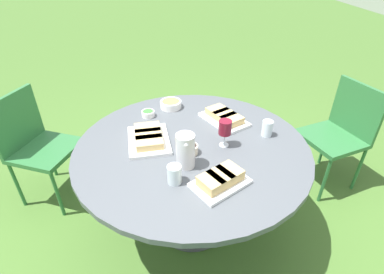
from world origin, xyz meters
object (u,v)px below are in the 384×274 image
object	(u,v)px
dining_table	(192,156)
wine_glass	(225,128)
chair_near_right	(35,141)
chair_near_left	(341,129)
water_pitcher	(185,151)

from	to	relation	value
dining_table	wine_glass	bearing A→B (deg)	81.03
dining_table	chair_near_right	xyz separation A→B (m)	(-0.52, -1.14, -0.12)
wine_glass	dining_table	bearing A→B (deg)	-98.97
chair_near_left	chair_near_right	size ratio (longest dim) A/B	1.00
dining_table	chair_near_right	size ratio (longest dim) A/B	1.65
water_pitcher	wine_glass	distance (m)	0.31
chair_near_left	chair_near_right	bearing A→B (deg)	-93.74
dining_table	wine_glass	distance (m)	0.29
water_pitcher	wine_glass	bearing A→B (deg)	122.45
wine_glass	water_pitcher	bearing A→B (deg)	-57.55
chair_near_left	water_pitcher	size ratio (longest dim) A/B	4.34
dining_table	water_pitcher	size ratio (longest dim) A/B	7.15
water_pitcher	wine_glass	world-z (taller)	water_pitcher
dining_table	water_pitcher	bearing A→B (deg)	-17.92
chair_near_right	dining_table	bearing A→B (deg)	65.65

